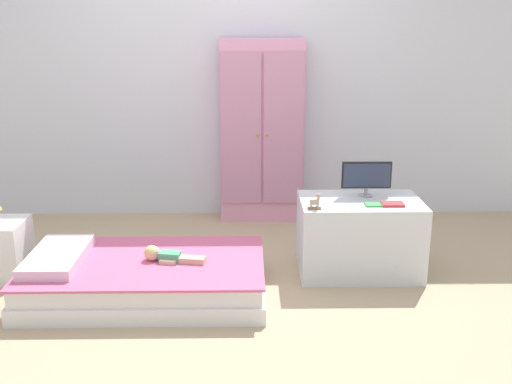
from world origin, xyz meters
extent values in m
cube|color=tan|center=(0.00, 0.00, -0.01)|extent=(10.00, 10.00, 0.02)
cube|color=silver|center=(0.00, 1.57, 1.35)|extent=(6.40, 0.05, 2.70)
cube|color=white|center=(-0.44, -0.10, 0.05)|extent=(1.49, 0.88, 0.11)
cube|color=silver|center=(-0.44, -0.10, 0.16)|extent=(1.45, 0.84, 0.11)
cube|color=#D65B84|center=(-0.44, -0.10, 0.22)|extent=(1.48, 0.87, 0.02)
cube|color=silver|center=(-0.98, -0.10, 0.26)|extent=(0.32, 0.63, 0.07)
cube|color=#4CA375|center=(-0.28, -0.11, 0.26)|extent=(0.14, 0.10, 0.06)
cube|color=#DBB293|center=(-0.13, -0.12, 0.24)|extent=(0.16, 0.06, 0.04)
cube|color=#DBB293|center=(-0.14, -0.15, 0.24)|extent=(0.16, 0.06, 0.04)
cube|color=#DBB293|center=(-0.27, -0.06, 0.24)|extent=(0.10, 0.04, 0.03)
cube|color=#DBB293|center=(-0.29, -0.16, 0.24)|extent=(0.10, 0.04, 0.03)
sphere|color=#DBB293|center=(-0.38, -0.09, 0.27)|extent=(0.09, 0.09, 0.09)
sphere|color=#E0C67F|center=(-0.39, -0.09, 0.27)|extent=(0.10, 0.10, 0.10)
cube|color=#E599BC|center=(0.33, 1.41, 0.77)|extent=(0.70, 0.23, 1.54)
cube|color=#C986A6|center=(0.16, 1.29, 0.81)|extent=(0.33, 0.02, 1.26)
cube|color=#C986A6|center=(0.51, 1.29, 0.81)|extent=(0.33, 0.02, 1.26)
sphere|color=gold|center=(0.29, 1.27, 0.77)|extent=(0.02, 0.02, 0.02)
sphere|color=gold|center=(0.37, 1.27, 0.77)|extent=(0.02, 0.02, 0.02)
cube|color=silver|center=(0.97, 0.23, 0.26)|extent=(0.82, 0.53, 0.52)
cylinder|color=#99999E|center=(1.02, 0.32, 0.52)|extent=(0.10, 0.10, 0.01)
cylinder|color=#99999E|center=(1.02, 0.32, 0.55)|extent=(0.02, 0.02, 0.05)
cube|color=black|center=(1.02, 0.32, 0.67)|extent=(0.34, 0.02, 0.18)
cube|color=#28334C|center=(1.02, 0.31, 0.67)|extent=(0.32, 0.01, 0.16)
cube|color=#8E6642|center=(0.64, 0.05, 0.52)|extent=(0.09, 0.01, 0.01)
cube|color=#8E6642|center=(0.64, 0.03, 0.52)|extent=(0.09, 0.01, 0.01)
cube|color=tan|center=(0.64, 0.04, 0.56)|extent=(0.06, 0.03, 0.03)
cylinder|color=tan|center=(0.66, 0.05, 0.54)|extent=(0.01, 0.01, 0.02)
cylinder|color=tan|center=(0.66, 0.03, 0.54)|extent=(0.01, 0.01, 0.02)
cylinder|color=tan|center=(0.62, 0.05, 0.54)|extent=(0.01, 0.01, 0.02)
cylinder|color=tan|center=(0.62, 0.03, 0.54)|extent=(0.01, 0.01, 0.02)
cylinder|color=tan|center=(0.66, 0.04, 0.59)|extent=(0.02, 0.02, 0.02)
sphere|color=tan|center=(0.66, 0.04, 0.61)|extent=(0.03, 0.03, 0.03)
cube|color=#429E51|center=(1.03, 0.11, 0.52)|extent=(0.11, 0.09, 0.01)
cube|color=#CC3838|center=(1.16, 0.11, 0.52)|extent=(0.14, 0.10, 0.02)
camera|label=1|loc=(0.20, -3.60, 1.68)|focal=41.97mm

